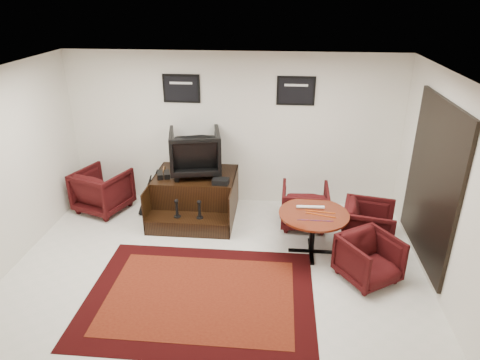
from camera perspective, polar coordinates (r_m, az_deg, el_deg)
name	(u,v)px	position (r m, az deg, el deg)	size (l,w,h in m)	color
ground	(214,278)	(6.23, -3.43, -12.96)	(6.00, 6.00, 0.00)	silver
room_shell	(244,159)	(5.41, 0.58, 2.83)	(6.02, 5.02, 2.81)	white
area_rug	(200,296)	(5.93, -5.32, -15.13)	(3.01, 2.26, 0.01)	black
shine_podium	(196,196)	(7.73, -5.95, -2.18)	(1.43, 1.48, 0.74)	black
shine_chair	(195,150)	(7.53, -6.01, 4.06)	(0.86, 0.81, 0.89)	black
shoes_pair	(163,175)	(7.58, -10.18, 0.69)	(0.28, 0.30, 0.09)	black
polish_kit	(221,181)	(7.21, -2.60, -0.18)	(0.27, 0.19, 0.09)	black
umbrella_black	(146,195)	(7.77, -12.42, -1.91)	(0.31, 0.12, 0.83)	black
umbrella_hooked	(152,189)	(7.94, -11.64, -1.19)	(0.31, 0.12, 0.84)	black
armchair_side	(103,188)	(8.18, -17.85, -1.06)	(0.84, 0.78, 0.86)	black
meeting_table	(313,218)	(6.54, 9.77, -5.03)	(1.05, 1.05, 0.69)	#49150A
table_chair_back	(305,204)	(7.38, 8.61, -3.17)	(0.77, 0.72, 0.80)	black
table_chair_window	(369,223)	(7.03, 16.78, -5.55)	(0.76, 0.71, 0.78)	black
table_chair_corner	(369,257)	(6.26, 16.85, -9.77)	(0.71, 0.67, 0.73)	black
paper_roll	(310,207)	(6.61, 9.37, -3.57)	(0.05, 0.05, 0.42)	silver
table_clutter	(319,215)	(6.44, 10.49, -4.65)	(0.57, 0.32, 0.01)	#CE4C0B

